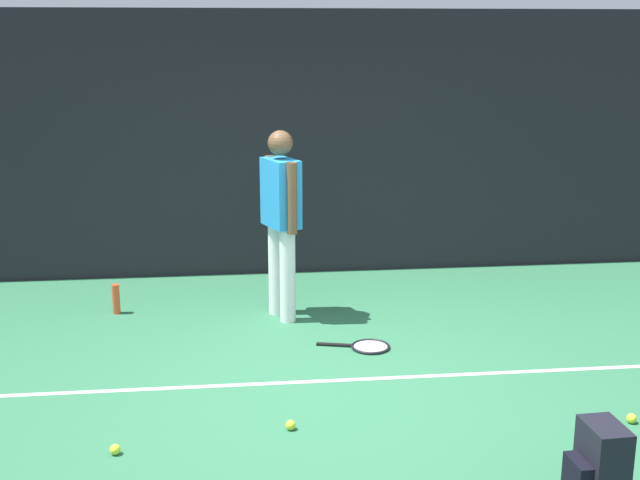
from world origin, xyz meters
TOP-DOWN VIEW (x-y plane):
  - ground_plane at (0.00, 0.00)m, footprint 12.00×12.00m
  - back_fence at (0.00, 3.00)m, footprint 10.00×0.10m
  - court_line at (0.00, 0.07)m, footprint 9.00×0.05m
  - tennis_player at (-0.22, 1.53)m, footprint 0.35×0.50m
  - tennis_racket at (0.42, 0.69)m, footprint 0.64×0.39m
  - backpack at (1.32, -1.67)m, footprint 0.29×0.31m
  - tennis_ball_near_player at (1.94, -0.84)m, footprint 0.07×0.07m
  - tennis_ball_by_fence at (-0.31, -0.68)m, footprint 0.07×0.07m
  - tennis_ball_mid_court at (-1.41, -0.88)m, footprint 0.07×0.07m
  - water_bottle at (-1.73, 1.79)m, footprint 0.07×0.07m

SIDE VIEW (x-z plane):
  - ground_plane at x=0.00m, z-range 0.00..0.00m
  - court_line at x=0.00m, z-range 0.00..0.00m
  - tennis_racket at x=0.42m, z-range 0.00..0.03m
  - tennis_ball_near_player at x=1.94m, z-range 0.00..0.07m
  - tennis_ball_by_fence at x=-0.31m, z-range 0.00..0.07m
  - tennis_ball_mid_court at x=-1.41m, z-range 0.00..0.07m
  - water_bottle at x=-1.73m, z-range 0.00..0.28m
  - backpack at x=1.32m, z-range -0.01..0.43m
  - tennis_player at x=-0.22m, z-range 0.12..1.82m
  - back_fence at x=0.00m, z-range 0.00..2.76m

